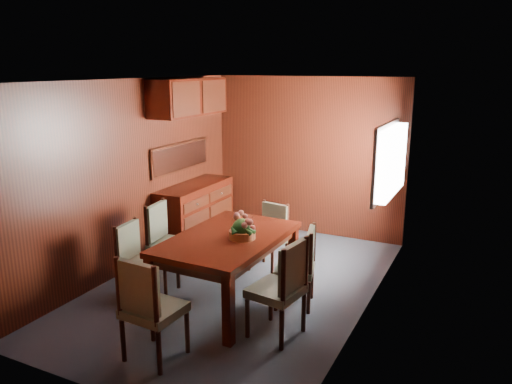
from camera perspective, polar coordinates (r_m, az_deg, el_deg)
The scene contains 11 objects.
ground at distance 6.06m, azimuth -1.96°, elevation -10.65°, with size 4.50×4.50×0.00m, color #363F4A.
room_shell at distance 5.91m, azimuth -1.47°, elevation 5.29°, with size 3.06×4.52×2.41m.
sideboard at distance 7.31m, azimuth -6.97°, elevation -2.56°, with size 0.48×1.40×0.90m, color black.
dining_table at distance 5.43m, azimuth -3.25°, elevation -6.12°, with size 1.07×1.67×0.77m.
chair_left_near at distance 5.71m, azimuth -13.55°, elevation -7.27°, with size 0.44×0.46×0.89m.
chair_left_far at distance 6.15m, azimuth -10.34°, elevation -5.10°, with size 0.49×0.51×0.97m.
chair_right_near at distance 4.80m, azimuth 3.09°, elevation -10.45°, with size 0.52×0.53×0.99m.
chair_right_far at distance 5.44m, azimuth 5.18°, elevation -8.03°, with size 0.50×0.51×0.89m.
chair_head at distance 4.52m, azimuth -12.26°, elevation -12.42°, with size 0.49×0.48×0.99m.
chair_foot at distance 6.40m, azimuth 1.71°, elevation -4.67°, with size 0.46×0.45×0.86m.
flower_centerpiece at distance 5.26m, azimuth -1.58°, elevation -3.81°, with size 0.31×0.31×0.31m.
Camera 1 is at (2.60, -4.84, 2.56)m, focal length 35.00 mm.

